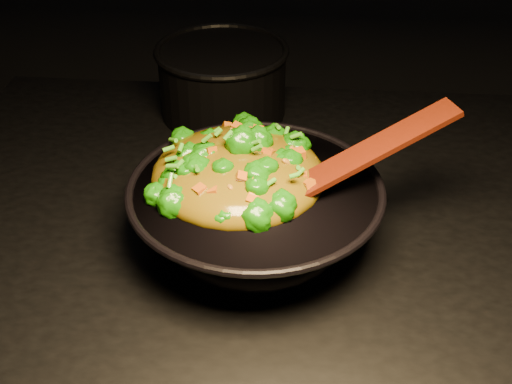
# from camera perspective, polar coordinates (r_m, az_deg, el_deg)

# --- Properties ---
(stovetop) EXTENTS (1.20, 0.90, 0.90)m
(stovetop) POSITION_cam_1_polar(r_m,az_deg,el_deg) (1.38, 0.33, -16.48)
(stovetop) COLOR black
(stovetop) RESTS_ON ground
(wok) EXTENTS (0.47, 0.47, 0.10)m
(wok) POSITION_cam_1_polar(r_m,az_deg,el_deg) (0.96, -0.05, -2.10)
(wok) COLOR black
(wok) RESTS_ON stovetop
(stir_fry) EXTENTS (0.34, 0.34, 0.09)m
(stir_fry) POSITION_cam_1_polar(r_m,az_deg,el_deg) (0.93, -1.65, 3.61)
(stir_fry) COLOR #186707
(stir_fry) RESTS_ON wok
(spatula) EXTENTS (0.28, 0.15, 0.12)m
(spatula) POSITION_cam_1_polar(r_m,az_deg,el_deg) (0.92, 9.13, 3.07)
(spatula) COLOR #391808
(spatula) RESTS_ON wok
(back_pot) EXTENTS (0.28, 0.28, 0.14)m
(back_pot) POSITION_cam_1_polar(r_m,az_deg,el_deg) (1.31, -2.99, 9.85)
(back_pot) COLOR black
(back_pot) RESTS_ON stovetop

